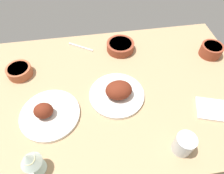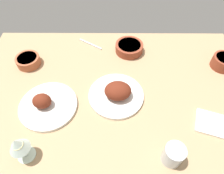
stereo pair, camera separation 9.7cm
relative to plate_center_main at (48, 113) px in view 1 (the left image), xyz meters
The scene contains 10 objects.
dining_table 32.11cm from the plate_center_main, 161.33° to the right, with size 140.00×90.00×4.00cm, color tan.
plate_center_main is the anchor object (origin of this frame).
plate_far_side 32.73cm from the plate_center_main, 169.79° to the right, with size 26.40×26.40×9.17cm.
bowl_onions 31.74cm from the plate_center_main, 60.54° to the right, with size 12.60×12.60×4.89cm.
bowl_soup 93.05cm from the plate_center_main, 163.44° to the right, with size 11.89×11.89×6.46cm.
bowl_cream 55.24cm from the plate_center_main, 135.76° to the right, with size 15.70×15.70×4.86cm.
wine_glass 24.27cm from the plate_center_main, 81.17° to the left, with size 7.60×7.60×14.00cm.
water_tumbler 58.04cm from the plate_center_main, 155.82° to the left, with size 7.73×7.73×9.25cm, color silver.
folded_napkin 75.69cm from the plate_center_main, behind, with size 17.10×11.56×1.20cm, color white.
fork_loose 47.16cm from the plate_center_main, 110.90° to the right, with size 16.14×0.90×0.80cm, color silver.
Camera 1 is at (9.35, 59.05, 82.64)cm, focal length 31.94 mm.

